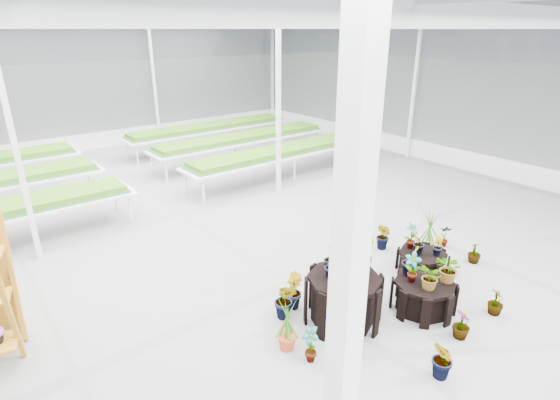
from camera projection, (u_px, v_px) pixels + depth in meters
ground_plane at (286, 293)px, 7.43m from camera, size 24.00×24.00×0.00m
greenhouse_shell at (287, 167)px, 6.61m from camera, size 18.00×24.00×4.50m
steel_frame at (287, 167)px, 6.61m from camera, size 18.00×24.00×4.50m
nursery_benches at (128, 170)px, 12.52m from camera, size 16.00×7.00×0.84m
plinth_tall at (343, 299)px, 6.60m from camera, size 1.34×1.34×0.78m
plinth_mid at (423, 296)px, 6.90m from camera, size 1.07×1.07×0.51m
plinth_low at (422, 262)px, 8.01m from camera, size 1.11×1.11×0.40m
nursery_plants at (380, 268)px, 7.14m from camera, size 4.86×3.24×1.39m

